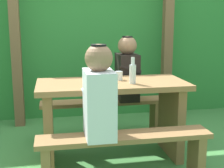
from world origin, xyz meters
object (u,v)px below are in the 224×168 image
at_px(bench_far, 103,111).
at_px(cell_phone, 91,80).
at_px(person_white_shirt, 99,95).
at_px(picnic_table, 112,107).
at_px(person_black_coat, 127,71).
at_px(bottle_right, 133,73).
at_px(drinking_glass, 119,76).
at_px(bench_near, 125,149).
at_px(bottle_left, 102,71).

distance_m(bench_far, cell_phone, 0.66).
bearing_deg(cell_phone, person_white_shirt, -97.68).
height_order(picnic_table, person_black_coat, person_black_coat).
bearing_deg(bottle_right, bench_far, 104.38).
bearing_deg(person_white_shirt, bench_far, 79.51).
distance_m(picnic_table, drinking_glass, 0.31).
relative_size(bench_near, person_white_shirt, 1.95).
xyz_separation_m(drinking_glass, cell_phone, (-0.27, 0.02, -0.04)).
bearing_deg(drinking_glass, picnic_table, -133.68).
bearing_deg(bottle_right, cell_phone, 148.68).
xyz_separation_m(bench_near, drinking_glass, (0.08, 0.64, 0.49)).
height_order(bench_near, person_black_coat, person_black_coat).
bearing_deg(bench_far, cell_phone, -113.02).
bearing_deg(bottle_right, person_white_shirt, -130.61).
xyz_separation_m(bench_far, person_black_coat, (0.28, -0.00, 0.46)).
height_order(bottle_left, cell_phone, bottle_left).
distance_m(bench_near, cell_phone, 0.82).
distance_m(bench_far, person_black_coat, 0.53).
bearing_deg(cell_phone, drinking_glass, -10.80).
height_order(picnic_table, bench_near, picnic_table).
xyz_separation_m(picnic_table, person_black_coat, (0.28, 0.55, 0.26)).
relative_size(picnic_table, bench_near, 1.00).
xyz_separation_m(person_white_shirt, drinking_glass, (0.29, 0.64, 0.03)).
bearing_deg(bench_near, drinking_glass, 82.68).
distance_m(bench_near, bottle_right, 0.72).
xyz_separation_m(person_white_shirt, cell_phone, (0.01, 0.66, -0.01)).
height_order(bench_near, person_white_shirt, person_white_shirt).
height_order(person_black_coat, bottle_right, person_black_coat).
bearing_deg(bench_near, person_black_coat, 75.92).
distance_m(person_white_shirt, cell_phone, 0.66).
distance_m(picnic_table, cell_phone, 0.33).
relative_size(picnic_table, drinking_glass, 16.66).
bearing_deg(cell_phone, bench_near, -80.38).
xyz_separation_m(bench_far, bottle_left, (-0.08, -0.47, 0.54)).
distance_m(bench_far, bottle_left, 0.72).
bearing_deg(person_black_coat, bottle_left, -127.72).
height_order(bench_far, drinking_glass, drinking_glass).
height_order(bottle_right, cell_phone, bottle_right).
distance_m(bench_far, bottle_right, 0.88).
bearing_deg(bench_near, cell_phone, 106.04).
height_order(person_black_coat, cell_phone, person_black_coat).
relative_size(person_black_coat, bottle_right, 2.96).
distance_m(bench_near, drinking_glass, 0.81).
xyz_separation_m(drinking_glass, bottle_left, (-0.17, -0.00, 0.05)).
bearing_deg(drinking_glass, bench_far, 99.96).
distance_m(bench_near, person_white_shirt, 0.50).
bearing_deg(person_white_shirt, bottle_left, 79.22).
distance_m(picnic_table, bottle_left, 0.36).
xyz_separation_m(bench_near, bench_far, (0.00, 1.11, 0.00)).
xyz_separation_m(bottle_left, cell_phone, (-0.11, 0.02, -0.09)).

